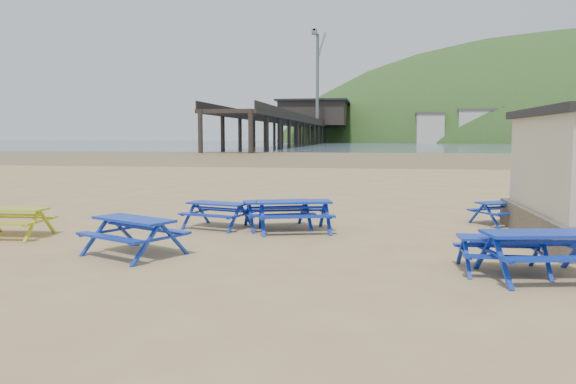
# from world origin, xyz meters

# --- Properties ---
(ground) EXTENTS (400.00, 400.00, 0.00)m
(ground) POSITION_xyz_m (0.00, 0.00, 0.00)
(ground) COLOR tan
(ground) RESTS_ON ground
(wet_sand) EXTENTS (400.00, 400.00, 0.00)m
(wet_sand) POSITION_xyz_m (0.00, 55.00, 0.00)
(wet_sand) COLOR olive
(wet_sand) RESTS_ON ground
(sea) EXTENTS (400.00, 400.00, 0.00)m
(sea) POSITION_xyz_m (0.00, 170.00, 0.01)
(sea) COLOR #4A5D6A
(sea) RESTS_ON ground
(picnic_table_blue_a) EXTENTS (2.18, 1.99, 0.75)m
(picnic_table_blue_a) POSITION_xyz_m (0.62, 1.61, 0.37)
(picnic_table_blue_a) COLOR #061AB0
(picnic_table_blue_a) RESTS_ON ground
(picnic_table_blue_b) EXTENTS (1.95, 1.74, 0.69)m
(picnic_table_blue_b) POSITION_xyz_m (-1.00, 1.43, 0.35)
(picnic_table_blue_b) COLOR #061AB0
(picnic_table_blue_b) RESTS_ON ground
(picnic_table_blue_c) EXTENTS (1.95, 1.85, 0.64)m
(picnic_table_blue_c) POSITION_xyz_m (6.78, 3.24, 0.32)
(picnic_table_blue_c) COLOR #061AB0
(picnic_table_blue_c) RESTS_ON ground
(picnic_table_blue_d) EXTENTS (2.35, 2.19, 0.78)m
(picnic_table_blue_d) POSITION_xyz_m (-1.75, -2.24, 0.39)
(picnic_table_blue_d) COLOR #061AB0
(picnic_table_blue_d) RESTS_ON ground
(picnic_table_blue_e) EXTENTS (1.60, 1.31, 0.66)m
(picnic_table_blue_e) POSITION_xyz_m (5.52, -2.60, 0.33)
(picnic_table_blue_e) COLOR #061AB0
(picnic_table_blue_e) RESTS_ON ground
(picnic_table_blue_f) EXTENTS (2.23, 1.94, 0.82)m
(picnic_table_blue_f) POSITION_xyz_m (6.08, -2.95, 0.41)
(picnic_table_blue_f) COLOR #061AB0
(picnic_table_blue_f) RESTS_ON ground
(picnic_table_yellow) EXTENTS (1.74, 1.42, 0.71)m
(picnic_table_yellow) POSITION_xyz_m (-5.64, -0.70, 0.36)
(picnic_table_yellow) COLOR #AAC210
(picnic_table_yellow) RESTS_ON ground
(pier) EXTENTS (24.00, 220.00, 39.29)m
(pier) POSITION_xyz_m (-17.99, 178.23, 5.46)
(pier) COLOR black
(pier) RESTS_ON ground
(picnic_table_blue_g) EXTENTS (2.27, 2.00, 0.81)m
(picnic_table_blue_g) POSITION_xyz_m (1.12, 1.17, 0.40)
(picnic_table_blue_g) COLOR #061AB0
(picnic_table_blue_g) RESTS_ON ground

